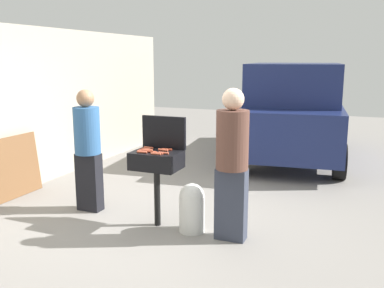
{
  "coord_description": "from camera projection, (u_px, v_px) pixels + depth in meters",
  "views": [
    {
      "loc": [
        2.38,
        -4.85,
        2.12
      ],
      "look_at": [
        0.28,
        0.31,
        1.0
      ],
      "focal_mm": 39.82,
      "sensor_mm": 36.0,
      "label": 1
    }
  ],
  "objects": [
    {
      "name": "hot_dog_2",
      "position": [
        149.0,
        148.0,
        5.5
      ],
      "size": [
        0.13,
        0.03,
        0.03
      ],
      "primitive_type": "cylinder",
      "rotation": [
        0.0,
        1.57,
        -0.06
      ],
      "color": "#B74C33",
      "rests_on": "bbq_grill"
    },
    {
      "name": "hot_dog_10",
      "position": [
        167.0,
        149.0,
        5.4
      ],
      "size": [
        0.13,
        0.04,
        0.03
      ],
      "primitive_type": "cylinder",
      "rotation": [
        0.0,
        1.57,
        0.1
      ],
      "color": "#AD4228",
      "rests_on": "bbq_grill"
    },
    {
      "name": "propane_tank",
      "position": [
        192.0,
        207.0,
        5.26
      ],
      "size": [
        0.32,
        0.32,
        0.62
      ],
      "color": "silver",
      "rests_on": "ground"
    },
    {
      "name": "ground_plane",
      "position": [
        164.0,
        220.0,
        5.7
      ],
      "size": [
        24.0,
        24.0,
        0.0
      ],
      "primitive_type": "plane",
      "color": "gray"
    },
    {
      "name": "hot_dog_6",
      "position": [
        163.0,
        150.0,
        5.39
      ],
      "size": [
        0.13,
        0.04,
        0.03
      ],
      "primitive_type": "cylinder",
      "rotation": [
        0.0,
        1.57,
        0.08
      ],
      "color": "#B74C33",
      "rests_on": "bbq_grill"
    },
    {
      "name": "person_right",
      "position": [
        232.0,
        159.0,
        4.91
      ],
      "size": [
        0.38,
        0.38,
        1.8
      ],
      "rotation": [
        0.0,
        0.0,
        2.88
      ],
      "color": "#333847",
      "rests_on": "ground"
    },
    {
      "name": "bbq_grill",
      "position": [
        157.0,
        163.0,
        5.36
      ],
      "size": [
        0.6,
        0.44,
        0.97
      ],
      "color": "black",
      "rests_on": "ground"
    },
    {
      "name": "hot_dog_9",
      "position": [
        142.0,
        152.0,
        5.27
      ],
      "size": [
        0.13,
        0.03,
        0.03
      ],
      "primitive_type": "cylinder",
      "rotation": [
        0.0,
        1.57,
        -0.02
      ],
      "color": "#C6593D",
      "rests_on": "bbq_grill"
    },
    {
      "name": "grill_lid_open",
      "position": [
        164.0,
        132.0,
        5.49
      ],
      "size": [
        0.6,
        0.05,
        0.42
      ],
      "primitive_type": "cube",
      "color": "black",
      "rests_on": "bbq_grill"
    },
    {
      "name": "hot_dog_7",
      "position": [
        152.0,
        152.0,
        5.26
      ],
      "size": [
        0.13,
        0.04,
        0.03
      ],
      "primitive_type": "cylinder",
      "rotation": [
        0.0,
        1.57,
        -0.11
      ],
      "color": "#AD4228",
      "rests_on": "bbq_grill"
    },
    {
      "name": "hot_dog_0",
      "position": [
        142.0,
        152.0,
        5.24
      ],
      "size": [
        0.13,
        0.04,
        0.03
      ],
      "primitive_type": "cylinder",
      "rotation": [
        0.0,
        1.57,
        0.12
      ],
      "color": "#B74C33",
      "rests_on": "bbq_grill"
    },
    {
      "name": "hot_dog_1",
      "position": [
        156.0,
        154.0,
        5.15
      ],
      "size": [
        0.13,
        0.03,
        0.03
      ],
      "primitive_type": "cylinder",
      "rotation": [
        0.0,
        1.57,
        0.06
      ],
      "color": "#C6593D",
      "rests_on": "bbq_grill"
    },
    {
      "name": "person_left",
      "position": [
        88.0,
        146.0,
        5.9
      ],
      "size": [
        0.36,
        0.36,
        1.71
      ],
      "rotation": [
        0.0,
        0.0,
        0.26
      ],
      "color": "black",
      "rests_on": "ground"
    },
    {
      "name": "house_wall_side",
      "position": [
        42.0,
        105.0,
        7.39
      ],
      "size": [
        0.24,
        8.0,
        2.64
      ],
      "primitive_type": "cube",
      "color": "#B2A893",
      "rests_on": "ground"
    },
    {
      "name": "leaning_board",
      "position": [
        17.0,
        166.0,
        6.61
      ],
      "size": [
        0.13,
        0.9,
        0.95
      ],
      "primitive_type": "cube",
      "rotation": [
        0.0,
        -0.1,
        0.0
      ],
      "color": "brown",
      "rests_on": "ground"
    },
    {
      "name": "hot_dog_11",
      "position": [
        143.0,
        150.0,
        5.34
      ],
      "size": [
        0.13,
        0.03,
        0.03
      ],
      "primitive_type": "cylinder",
      "rotation": [
        0.0,
        1.57,
        -0.02
      ],
      "color": "#B74C33",
      "rests_on": "bbq_grill"
    },
    {
      "name": "hot_dog_3",
      "position": [
        163.0,
        150.0,
        5.35
      ],
      "size": [
        0.13,
        0.04,
        0.03
      ],
      "primitive_type": "cylinder",
      "rotation": [
        0.0,
        1.57,
        -0.11
      ],
      "color": "#B74C33",
      "rests_on": "bbq_grill"
    },
    {
      "name": "parked_minivan",
      "position": [
        293.0,
        111.0,
        9.05
      ],
      "size": [
        2.43,
        4.58,
        2.02
      ],
      "rotation": [
        0.0,
        0.0,
        3.25
      ],
      "color": "navy",
      "rests_on": "ground"
    },
    {
      "name": "hot_dog_8",
      "position": [
        158.0,
        153.0,
        5.19
      ],
      "size": [
        0.13,
        0.03,
        0.03
      ],
      "primitive_type": "cylinder",
      "rotation": [
        0.0,
        1.57,
        -0.01
      ],
      "color": "#B74C33",
      "rests_on": "bbq_grill"
    },
    {
      "name": "hot_dog_12",
      "position": [
        164.0,
        153.0,
        5.2
      ],
      "size": [
        0.13,
        0.03,
        0.03
      ],
      "primitive_type": "cylinder",
      "rotation": [
        0.0,
        1.57,
        0.01
      ],
      "color": "#C6593D",
      "rests_on": "bbq_grill"
    },
    {
      "name": "hot_dog_4",
      "position": [
        148.0,
        150.0,
        5.36
      ],
      "size": [
        0.13,
        0.03,
        0.03
      ],
      "primitive_type": "cylinder",
      "rotation": [
        0.0,
        1.57,
        0.07
      ],
      "color": "#C6593D",
      "rests_on": "bbq_grill"
    },
    {
      "name": "hot_dog_5",
      "position": [
        146.0,
        149.0,
        5.43
      ],
      "size": [
        0.13,
        0.03,
        0.03
      ],
      "primitive_type": "cylinder",
      "rotation": [
        0.0,
        1.57,
        0.03
      ],
      "color": "#C6593D",
      "rests_on": "bbq_grill"
    }
  ]
}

